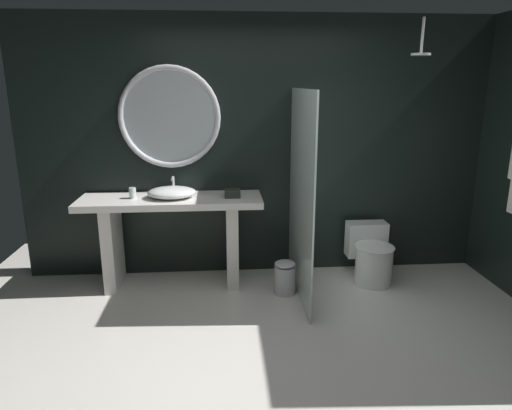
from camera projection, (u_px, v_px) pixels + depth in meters
The scene contains 11 objects.
ground_plane at pixel (284, 374), 3.18m from camera, with size 5.76×5.76×0.00m, color silver.
back_wall_panel at pixel (261, 149), 4.67m from camera, with size 4.80×0.10×2.60m, color black.
vanity_counter at pixel (172, 227), 4.46m from camera, with size 1.74×0.55×0.89m.
vessel_sink at pixel (172, 192), 4.37m from camera, with size 0.46×0.38×0.17m.
tumbler_cup at pixel (133, 193), 4.34m from camera, with size 0.07×0.07×0.10m, color silver.
tissue_box at pixel (232, 193), 4.39m from camera, with size 0.15×0.13×0.07m, color #282D28.
round_wall_mirror at pixel (170, 117), 4.44m from camera, with size 0.99×0.06×0.99m.
shower_glass_panel at pixel (301, 197), 4.16m from camera, with size 0.02×1.20×1.90m, color silver.
rain_shower_head at pixel (421, 50), 4.00m from camera, with size 0.17×0.17×0.32m.
toilet at pixel (371, 255), 4.64m from camera, with size 0.41×0.58×0.56m.
waste_bin at pixel (285, 277), 4.35m from camera, with size 0.20×0.20×0.33m.
Camera 1 is at (-0.40, -2.75, 1.96)m, focal length 32.17 mm.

